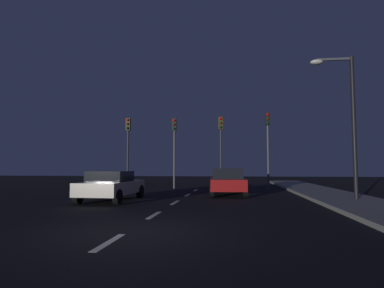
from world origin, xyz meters
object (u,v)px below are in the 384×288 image
Objects in this scene: traffic_signal_center_right at (221,138)px; car_adjacent_lane at (112,185)px; traffic_signal_far_right at (268,136)px; street_lamp_right at (346,112)px; traffic_signal_center_left at (174,139)px; car_stopped_ahead at (227,181)px; traffic_signal_far_left at (128,139)px.

traffic_signal_center_right is 10.36m from car_adjacent_lane.
street_lamp_right is (2.59, -8.11, 0.23)m from traffic_signal_far_right.
street_lamp_right is (9.21, -8.11, 0.42)m from traffic_signal_center_left.
traffic_signal_center_left is 7.01m from car_stopped_ahead.
traffic_signal_center_right is at bearing -0.00° from traffic_signal_far_left.
traffic_signal_center_right reaches higher than traffic_signal_center_left.
traffic_signal_center_right is 1.22× the size of car_adjacent_lane.
street_lamp_right is (5.86, -8.11, 0.38)m from traffic_signal_center_right.
traffic_signal_far_right is at bearing 48.20° from car_adjacent_lane.
car_stopped_ahead is at bearing -34.91° from traffic_signal_far_left.
traffic_signal_far_right reaches higher than traffic_signal_center_left.
car_stopped_ahead is (3.89, -5.13, -2.78)m from traffic_signal_center_left.
traffic_signal_far_right is 12.21m from car_adjacent_lane.
traffic_signal_far_left is 15.06m from street_lamp_right.
traffic_signal_center_left is 0.95× the size of traffic_signal_far_right.
traffic_signal_far_left is 0.79× the size of street_lamp_right.
traffic_signal_center_left reaches higher than car_stopped_ahead.
traffic_signal_center_left is at bearing 81.83° from car_adjacent_lane.
traffic_signal_center_right reaches higher than car_adjacent_lane.
traffic_signal_far_right reaches higher than car_adjacent_lane.
traffic_signal_far_left is 1.01× the size of traffic_signal_center_right.
traffic_signal_far_left is 3.47m from traffic_signal_center_left.
traffic_signal_far_left is 1.02× the size of traffic_signal_center_left.
traffic_signal_center_left is at bearing -0.00° from traffic_signal_far_left.
traffic_signal_center_left is 6.63m from traffic_signal_far_right.
traffic_signal_far_left is 1.22× the size of car_adjacent_lane.
traffic_signal_center_left is 9.35m from car_adjacent_lane.
car_stopped_ahead is 6.89m from street_lamp_right.
traffic_signal_center_right is 0.96× the size of traffic_signal_far_right.
traffic_signal_center_right is at bearing 0.00° from traffic_signal_center_left.
traffic_signal_far_left is at bearing 147.38° from street_lamp_right.
traffic_signal_center_right is at bearing 125.84° from street_lamp_right.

